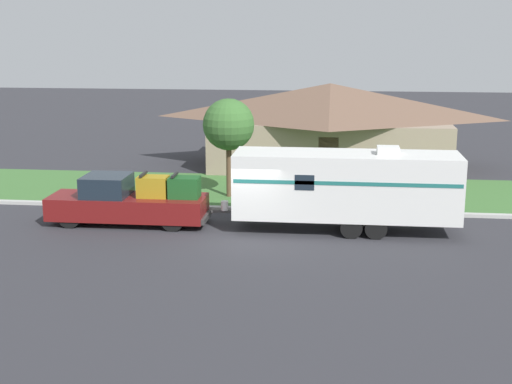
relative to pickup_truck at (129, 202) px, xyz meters
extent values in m
plane|color=#2D2D33|center=(4.69, -1.21, -0.88)|extent=(120.00, 120.00, 0.00)
cube|color=#ADADA8|center=(4.69, 2.54, -0.81)|extent=(80.00, 0.30, 0.14)
cube|color=#3D6B33|center=(4.69, 6.19, -0.87)|extent=(80.00, 7.00, 0.03)
cube|color=gray|center=(7.55, 12.62, 0.42)|extent=(12.46, 6.64, 2.61)
pyramid|color=brown|center=(7.55, 12.62, 2.67)|extent=(13.45, 7.18, 1.89)
cube|color=#4C3828|center=(7.55, 9.33, 0.17)|extent=(1.00, 0.06, 2.10)
cylinder|color=black|center=(-2.10, -0.78, -0.43)|extent=(0.90, 0.28, 0.90)
cylinder|color=black|center=(-2.10, 0.78, -0.43)|extent=(0.90, 0.28, 0.90)
cylinder|color=black|center=(1.90, -0.78, -0.43)|extent=(0.90, 0.28, 0.90)
cylinder|color=black|center=(1.90, 0.78, -0.43)|extent=(0.90, 0.28, 0.90)
cube|color=maroon|center=(-1.43, 0.00, -0.20)|extent=(3.28, 1.92, 0.86)
cube|color=#19232D|center=(-0.84, 0.00, 0.63)|extent=(1.70, 1.76, 0.80)
cube|color=maroon|center=(1.60, 0.00, -0.20)|extent=(2.78, 1.92, 0.86)
cube|color=#333333|center=(3.05, 0.00, -0.51)|extent=(0.12, 1.72, 0.20)
cube|color=olive|center=(0.99, 0.00, 0.63)|extent=(1.15, 0.80, 0.80)
cube|color=black|center=(0.62, 0.00, 1.11)|extent=(0.10, 0.89, 0.08)
cube|color=#194C1E|center=(2.21, 0.00, 0.63)|extent=(1.15, 0.80, 0.80)
cube|color=black|center=(1.84, 0.00, 1.11)|extent=(0.10, 0.89, 0.08)
cylinder|color=black|center=(8.53, -0.98, -0.48)|extent=(0.80, 0.22, 0.80)
cylinder|color=black|center=(8.53, 0.98, -0.48)|extent=(0.80, 0.22, 0.80)
cylinder|color=black|center=(9.41, -0.98, -0.48)|extent=(0.80, 0.22, 0.80)
cylinder|color=black|center=(9.41, 0.98, -0.48)|extent=(0.80, 0.22, 0.80)
cube|color=silver|center=(8.31, 0.00, 0.87)|extent=(8.28, 2.24, 2.39)
cube|color=#1E6660|center=(8.31, -1.13, 1.17)|extent=(8.11, 0.01, 0.14)
cube|color=#383838|center=(3.70, 0.00, -0.28)|extent=(0.93, 0.12, 0.10)
cylinder|color=silver|center=(3.75, 0.00, -0.05)|extent=(0.28, 0.28, 0.36)
cube|color=silver|center=(9.80, 0.00, 2.21)|extent=(0.80, 0.68, 0.28)
cube|color=#19232D|center=(6.82, -1.13, 1.17)|extent=(0.70, 0.01, 0.56)
cylinder|color=brown|center=(-2.41, 3.55, -0.35)|extent=(0.09, 0.09, 1.08)
cube|color=silver|center=(-2.41, 3.55, 0.30)|extent=(0.48, 0.20, 0.22)
cylinder|color=brown|center=(3.19, 4.86, 0.33)|extent=(0.24, 0.24, 2.42)
sphere|color=#38662D|center=(3.19, 4.86, 2.39)|extent=(2.28, 2.28, 2.28)
camera|label=1|loc=(7.87, -25.95, 6.64)|focal=50.00mm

